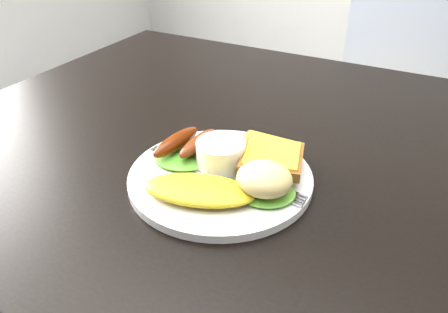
{
  "coord_description": "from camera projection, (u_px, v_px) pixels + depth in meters",
  "views": [
    {
      "loc": [
        0.13,
        -0.54,
        1.08
      ],
      "look_at": [
        -0.09,
        -0.12,
        0.78
      ],
      "focal_mm": 35.0,
      "sensor_mm": 36.0,
      "label": 1
    }
  ],
  "objects": [
    {
      "name": "potato_salad",
      "position": [
        264.0,
        179.0,
        0.51
      ],
      "size": [
        0.07,
        0.06,
        0.04
      ],
      "primitive_type": "ellipsoid",
      "rotation": [
        0.0,
        0.0,
        -0.02
      ],
      "color": "beige",
      "rests_on": "lettuce_right"
    },
    {
      "name": "fork",
      "position": [
        199.0,
        169.0,
        0.57
      ],
      "size": [
        0.17,
        0.04,
        0.0
      ],
      "primitive_type": "cube",
      "rotation": [
        0.0,
        0.0,
        -0.17
      ],
      "color": "#ADAFB7",
      "rests_on": "plate"
    },
    {
      "name": "ramekin",
      "position": [
        221.0,
        155.0,
        0.57
      ],
      "size": [
        0.08,
        0.08,
        0.04
      ],
      "primitive_type": "cylinder",
      "rotation": [
        0.0,
        0.0,
        0.3
      ],
      "color": "white",
      "rests_on": "plate"
    },
    {
      "name": "sausage_a",
      "position": [
        176.0,
        142.0,
        0.59
      ],
      "size": [
        0.03,
        0.09,
        0.02
      ],
      "primitive_type": "ellipsoid",
      "rotation": [
        0.0,
        0.0,
        -0.11
      ],
      "color": "#5C1603",
      "rests_on": "lettuce_left"
    },
    {
      "name": "dining_table",
      "position": [
        316.0,
        165.0,
        0.64
      ],
      "size": [
        1.2,
        0.8,
        0.04
      ],
      "primitive_type": "cube",
      "color": "black",
      "rests_on": "ground"
    },
    {
      "name": "lettuce_right",
      "position": [
        264.0,
        191.0,
        0.52
      ],
      "size": [
        0.09,
        0.08,
        0.01
      ],
      "primitive_type": "ellipsoid",
      "rotation": [
        0.0,
        0.0,
        0.18
      ],
      "color": "#419034",
      "rests_on": "plate"
    },
    {
      "name": "plate",
      "position": [
        220.0,
        177.0,
        0.56
      ],
      "size": [
        0.24,
        0.24,
        0.01
      ],
      "primitive_type": "cylinder",
      "color": "white",
      "rests_on": "dining_table"
    },
    {
      "name": "sausage_b",
      "position": [
        198.0,
        143.0,
        0.59
      ],
      "size": [
        0.03,
        0.08,
        0.02
      ],
      "primitive_type": "ellipsoid",
      "rotation": [
        0.0,
        0.0,
        -0.07
      ],
      "color": "brown",
      "rests_on": "lettuce_left"
    },
    {
      "name": "dining_chair",
      "position": [
        388.0,
        121.0,
        1.37
      ],
      "size": [
        0.47,
        0.47,
        0.05
      ],
      "primitive_type": "cube",
      "rotation": [
        0.0,
        0.0,
        0.16
      ],
      "color": "tan",
      "rests_on": "ground"
    },
    {
      "name": "lettuce_left",
      "position": [
        185.0,
        155.0,
        0.59
      ],
      "size": [
        0.11,
        0.11,
        0.01
      ],
      "primitive_type": "ellipsoid",
      "rotation": [
        0.0,
        0.0,
        0.39
      ],
      "color": "#529E1F",
      "rests_on": "plate"
    },
    {
      "name": "omelette",
      "position": [
        199.0,
        190.0,
        0.51
      ],
      "size": [
        0.15,
        0.1,
        0.02
      ],
      "primitive_type": "ellipsoid",
      "rotation": [
        0.0,
        0.0,
        0.3
      ],
      "color": "gold",
      "rests_on": "plate"
    },
    {
      "name": "toast_b",
      "position": [
        272.0,
        159.0,
        0.56
      ],
      "size": [
        0.09,
        0.09,
        0.01
      ],
      "primitive_type": "cube",
      "rotation": [
        0.0,
        0.0,
        0.27
      ],
      "color": "#8A5D1C",
      "rests_on": "toast_a"
    },
    {
      "name": "toast_a",
      "position": [
        262.0,
        153.0,
        0.59
      ],
      "size": [
        0.08,
        0.08,
        0.01
      ],
      "primitive_type": "cube",
      "rotation": [
        0.0,
        0.0,
        -0.01
      ],
      "color": "brown",
      "rests_on": "plate"
    }
  ]
}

